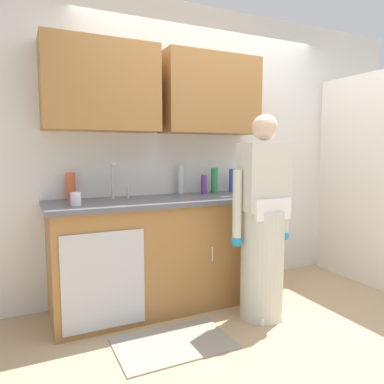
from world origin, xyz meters
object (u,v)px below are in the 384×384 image
Objects in this scene: bottle_dish_liquid at (214,180)px; cup_by_sink at (76,199)px; sink at (122,202)px; bottle_water_short at (181,180)px; knife_on_counter at (231,196)px; bottle_cleaner_spray at (71,186)px; person_at_sink at (263,233)px; bottle_soap at (204,184)px; bottle_water_tall at (232,180)px.

bottle_dish_liquid reaches higher than cup_by_sink.
bottle_water_short is (0.62, 0.23, 0.15)m from sink.
knife_on_counter is (1.33, -0.01, -0.05)m from cup_by_sink.
bottle_cleaner_spray is 0.94× the size of knife_on_counter.
person_at_sink is at bearing -30.58° from bottle_cleaner_spray.
person_at_sink is at bearing 83.96° from knife_on_counter.
bottle_soap is (1.19, -0.08, -0.02)m from bottle_cleaner_spray.
bottle_soap is at bearing -174.53° from bottle_water_tall.
cup_by_sink is (-1.53, -0.29, -0.07)m from bottle_water_tall.
bottle_soap is 0.32m from knife_on_counter.
sink reaches higher than cup_by_sink.
cup_by_sink is at bearing -167.74° from bottle_soap.
bottle_water_short reaches higher than knife_on_counter.
bottle_dish_liquid is at bearing -2.85° from bottle_cleaner_spray.
person_at_sink is 0.82m from bottle_dish_liquid.
cup_by_sink is 0.40× the size of knife_on_counter.
bottle_water_short is at bearing -54.49° from knife_on_counter.
cup_by_sink is (-1.35, 0.46, 0.30)m from person_at_sink.
bottle_water_tall is at bearing -4.66° from bottle_water_short.
bottle_cleaner_spray is 0.34m from cup_by_sink.
person_at_sink reaches higher than knife_on_counter.
bottle_water_short is 0.54m from bottle_water_tall.
sink is 0.97m from bottle_dish_liquid.
bottle_dish_liquid is 0.31m from knife_on_counter.
bottle_soap is 0.73× the size of bottle_dish_liquid.
knife_on_counter is at bearing -122.97° from bottle_water_tall.
cup_by_sink is (-1.32, -0.27, -0.07)m from bottle_dish_liquid.
bottle_cleaner_spray is 1.52m from bottle_water_tall.
bottle_cleaner_spray is 0.94× the size of bottle_dish_liquid.
sink is at bearing -169.59° from bottle_soap.
sink reaches higher than bottle_soap.
bottle_soap is 0.73× the size of knife_on_counter.
bottle_cleaner_spray is 1.37m from knife_on_counter.
bottle_soap is (-0.15, 0.72, 0.34)m from person_at_sink.
bottle_water_tall is 0.95× the size of bottle_dish_liquid.
person_at_sink reaches higher than cup_by_sink.
sink is 0.97m from knife_on_counter.
sink is 5.16× the size of cup_by_sink.
bottle_dish_liquid is at bearing 92.76° from person_at_sink.
bottle_dish_liquid is (0.33, -0.06, -0.02)m from bottle_water_short.
bottle_dish_liquid is (-0.21, -0.02, 0.01)m from bottle_water_tall.
bottle_dish_liquid is at bearing 5.64° from bottle_soap.
bottle_water_tall is (0.18, 0.75, 0.36)m from person_at_sink.
bottle_water_tall reaches higher than bottle_cleaner_spray.
person_at_sink is 0.81m from bottle_soap.
cup_by_sink is at bearing -161.28° from bottle_water_short.
bottle_water_tall is at bearing 5.38° from bottle_dish_liquid.
knife_on_counter is (-0.02, 0.44, 0.25)m from person_at_sink.
knife_on_counter is at bearing -14.83° from bottle_cleaner_spray.
person_at_sink is (0.98, -0.57, -0.23)m from sink.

